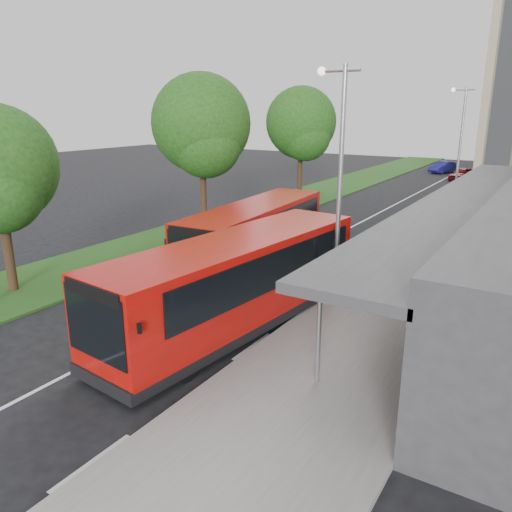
# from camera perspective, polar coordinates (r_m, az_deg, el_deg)

# --- Properties ---
(ground) EXTENTS (120.00, 120.00, 0.00)m
(ground) POSITION_cam_1_polar(r_m,az_deg,el_deg) (18.37, -5.82, -5.37)
(ground) COLOR black
(ground) RESTS_ON ground
(pavement) EXTENTS (5.00, 80.00, 0.15)m
(pavement) POSITION_cam_1_polar(r_m,az_deg,el_deg) (34.36, 23.83, 3.80)
(pavement) COLOR gray
(pavement) RESTS_ON ground
(grass_verge) EXTENTS (5.00, 80.00, 0.10)m
(grass_verge) POSITION_cam_1_polar(r_m,az_deg,el_deg) (38.32, 4.27, 6.33)
(grass_verge) COLOR #244917
(grass_verge) RESTS_ON ground
(lane_centre_line) EXTENTS (0.12, 70.00, 0.01)m
(lane_centre_line) POSITION_cam_1_polar(r_m,az_deg,el_deg) (31.04, 11.38, 3.53)
(lane_centre_line) COLOR silver
(lane_centre_line) RESTS_ON ground
(kerb_dashes) EXTENTS (0.12, 56.00, 0.01)m
(kerb_dashes) POSITION_cam_1_polar(r_m,az_deg,el_deg) (33.88, 19.05, 4.03)
(kerb_dashes) COLOR silver
(kerb_dashes) RESTS_ON ground
(tree_mid) EXTENTS (5.44, 5.44, 8.74)m
(tree_mid) POSITION_cam_1_polar(r_m,az_deg,el_deg) (28.52, -6.21, 14.09)
(tree_mid) COLOR #2F1F13
(tree_mid) RESTS_ON ground
(tree_far) EXTENTS (5.25, 5.25, 8.44)m
(tree_far) POSITION_cam_1_polar(r_m,az_deg,el_deg) (38.68, 5.18, 14.45)
(tree_far) COLOR #2F1F13
(tree_far) RESTS_ON ground
(lamp_post_near) EXTENTS (1.44, 0.28, 8.00)m
(lamp_post_near) POSITION_cam_1_polar(r_m,az_deg,el_deg) (16.81, 9.34, 9.11)
(lamp_post_near) COLOR #969A9E
(lamp_post_near) RESTS_ON pavement
(lamp_post_far) EXTENTS (1.44, 0.28, 8.00)m
(lamp_post_far) POSITION_cam_1_polar(r_m,az_deg,el_deg) (36.02, 22.20, 12.01)
(lamp_post_far) COLOR #969A9E
(lamp_post_far) RESTS_ON pavement
(bus_main) EXTENTS (3.68, 10.64, 2.96)m
(bus_main) POSITION_cam_1_polar(r_m,az_deg,el_deg) (15.78, -2.22, -3.14)
(bus_main) COLOR #C20A0A
(bus_main) RESTS_ON ground
(bus_second) EXTENTS (3.17, 9.94, 2.77)m
(bus_second) POSITION_cam_1_polar(r_m,az_deg,el_deg) (22.18, -0.11, 2.44)
(bus_second) COLOR #C20A0A
(bus_second) RESTS_ON ground
(litter_bin) EXTENTS (0.58, 0.58, 0.86)m
(litter_bin) POSITION_cam_1_polar(r_m,az_deg,el_deg) (24.23, 19.71, 0.62)
(litter_bin) COLOR #371F16
(litter_bin) RESTS_ON pavement
(bollard) EXTENTS (0.19, 0.19, 0.90)m
(bollard) POSITION_cam_1_polar(r_m,az_deg,el_deg) (31.59, 21.91, 3.98)
(bollard) COLOR gold
(bollard) RESTS_ON pavement
(car_near) EXTENTS (2.16, 3.95, 1.27)m
(car_near) POSITION_cam_1_polar(r_m,az_deg,el_deg) (53.39, 22.46, 8.67)
(car_near) COLOR #5D0D11
(car_near) RESTS_ON ground
(car_far) EXTENTS (2.56, 3.98, 1.24)m
(car_far) POSITION_cam_1_polar(r_m,az_deg,el_deg) (59.10, 20.63, 9.49)
(car_far) COLOR navy
(car_far) RESTS_ON ground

